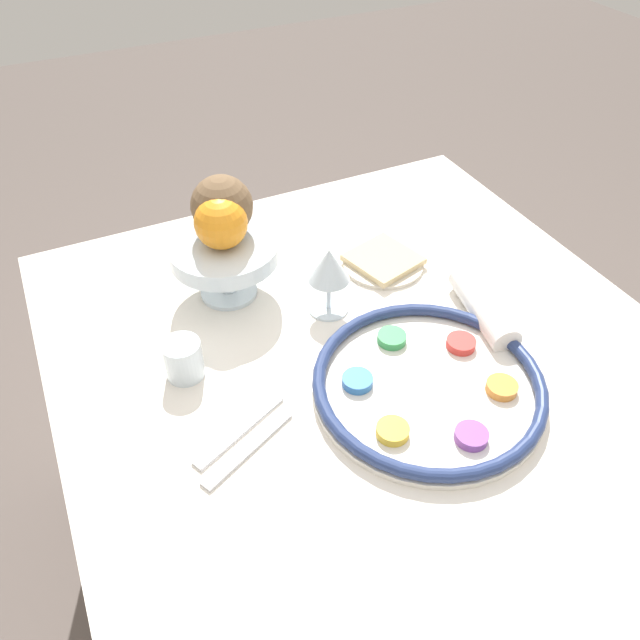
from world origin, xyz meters
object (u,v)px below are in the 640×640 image
Objects in this scene: napkin_roll at (483,308)px; coconut at (222,206)px; wine_glass at (329,268)px; orange_fruit at (221,223)px; seder_plate at (428,384)px; fruit_stand at (225,255)px; cup_near at (183,359)px; bread_plate at (383,261)px.

coconut is at bearing 51.39° from napkin_roll.
orange_fruit is at bearing 52.16° from wine_glass.
seder_plate is 0.42m from orange_fruit.
fruit_stand is 1.01× the size of napkin_roll.
orange_fruit is at bearing 171.86° from fruit_stand.
fruit_stand is 2.13× the size of orange_fruit.
seder_plate is 2.79× the size of wine_glass.
orange_fruit reaches higher than fruit_stand.
seder_plate is at bearing -154.70° from coconut.
wine_glass is 0.27m from napkin_roll.
orange_fruit reaches higher than napkin_roll.
wine_glass is at bearing -138.70° from coconut.
wine_glass is at bearing -80.79° from cup_near.
fruit_stand is at bearing -38.54° from cup_near.
napkin_roll is at bearing -100.62° from cup_near.
seder_plate is 0.41m from fruit_stand.
wine_glass is 0.21m from coconut.
orange_fruit reaches higher than wine_glass.
coconut is (0.15, 0.13, 0.07)m from wine_glass.
seder_plate is 1.88× the size of napkin_roll.
seder_plate is 0.20m from napkin_roll.
orange_fruit is 1.37× the size of cup_near.
fruit_stand reaches higher than napkin_roll.
orange_fruit is 0.47× the size of napkin_roll.
coconut is 0.68× the size of bread_plate.
cup_near reaches higher than bread_plate.
napkin_roll is (0.10, -0.17, 0.01)m from seder_plate.
seder_plate is at bearing 162.35° from bread_plate.
cup_near is at bearing 59.12° from seder_plate.
fruit_stand reaches higher than cup_near.
fruit_stand is at bearing 81.00° from bread_plate.
bread_plate is 0.22m from napkin_roll.
fruit_stand is 0.08m from coconut.
orange_fruit is (-0.00, 0.00, 0.07)m from fruit_stand.
wine_glass is 0.19m from orange_fruit.
seder_plate is 0.45m from coconut.
cup_near is (-0.11, 0.42, 0.02)m from bread_plate.
seder_plate reaches higher than bread_plate.
seder_plate is 0.25m from wine_glass.
napkin_roll is 0.51m from cup_near.
orange_fruit is 0.23m from cup_near.
orange_fruit reaches higher than seder_plate.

